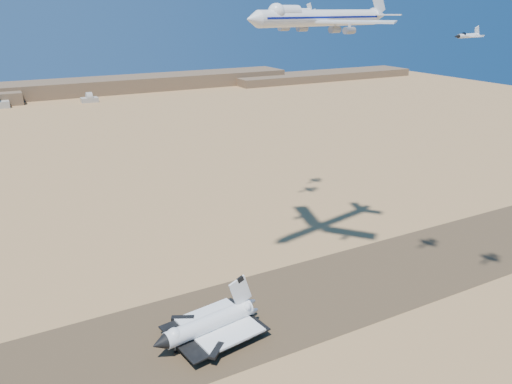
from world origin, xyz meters
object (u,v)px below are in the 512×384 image
shuttle (209,325)px  chase_jet_a (468,36)px  chase_jet_e (299,10)px  crew_b (239,343)px  crew_a (237,339)px  chase_jet_f (308,15)px  carrier_747 (318,18)px  crew_c (231,343)px

shuttle → chase_jet_a: size_ratio=2.64×
chase_jet_a → chase_jet_e: bearing=86.0°
chase_jet_e → crew_b: bearing=-135.4°
crew_a → chase_jet_f: bearing=-22.0°
carrier_747 → chase_jet_e: bearing=52.5°
shuttle → crew_b: size_ratio=22.09×
carrier_747 → chase_jet_e: carrier_747 is taller
crew_c → chase_jet_f: size_ratio=0.13×
shuttle → crew_c: size_ratio=21.41×
carrier_747 → crew_c: carrier_747 is taller
carrier_747 → crew_b: carrier_747 is taller
chase_jet_e → crew_a: bearing=-135.9°
carrier_747 → chase_jet_f: size_ratio=5.21×
crew_a → crew_b: 2.07m
shuttle → carrier_747: (56.88, 25.78, 95.75)m
carrier_747 → chase_jet_e: 51.95m
shuttle → crew_a: (7.55, -5.93, -4.17)m
shuttle → chase_jet_e: 145.66m
carrier_747 → crew_c: 117.33m
carrier_747 → crew_c: (-51.95, -32.79, -99.97)m
crew_b → shuttle: bearing=9.7°
crew_a → chase_jet_f: (85.60, 91.67, 100.23)m
crew_b → crew_c: bearing=34.6°
crew_c → shuttle: bearing=-34.6°
chase_jet_a → chase_jet_f: (3.66, 99.00, 5.44)m
chase_jet_f → chase_jet_a: bearing=-113.4°
carrier_747 → crew_a: size_ratio=37.56×
shuttle → crew_b: shuttle is taller
shuttle → chase_jet_a: 128.05m
shuttle → crew_a: bearing=-46.6°
crew_a → chase_jet_a: chase_jet_a is taller
carrier_747 → shuttle: bearing=-167.7°
carrier_747 → crew_b: bearing=-157.9°
crew_c → chase_jet_e: (74.26, 79.63, 102.57)m
chase_jet_e → chase_jet_f: chase_jet_e is taller
carrier_747 → crew_b: size_ratio=40.66×
shuttle → chase_jet_e: (79.19, 72.62, 98.35)m
crew_b → carrier_747: bearing=-87.9°
crew_a → chase_jet_a: (81.94, -7.33, 94.79)m
crew_a → chase_jet_f: 160.55m
shuttle → crew_b: (7.06, -7.93, -4.25)m
chase_jet_f → shuttle: bearing=-158.7°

